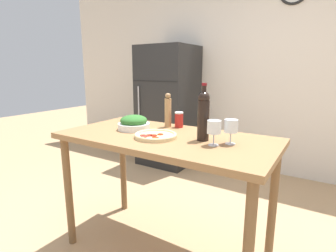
{
  "coord_description": "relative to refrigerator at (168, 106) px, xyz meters",
  "views": [
    {
      "loc": [
        0.95,
        -1.47,
        1.35
      ],
      "look_at": [
        0.0,
        0.04,
        0.96
      ],
      "focal_mm": 28.0,
      "sensor_mm": 36.0,
      "label": 1
    }
  ],
  "objects": [
    {
      "name": "refrigerator",
      "position": [
        0.0,
        0.0,
        0.0
      ],
      "size": [
        0.71,
        0.72,
        1.67
      ],
      "color": "black",
      "rests_on": "ground_plane"
    },
    {
      "name": "wine_glass_near",
      "position": [
        1.41,
        -1.74,
        0.17
      ],
      "size": [
        0.08,
        0.08,
        0.15
      ],
      "color": "silver",
      "rests_on": "prep_counter"
    },
    {
      "name": "salt_canister",
      "position": [
        0.99,
        -1.41,
        0.13
      ],
      "size": [
        0.07,
        0.07,
        0.12
      ],
      "color": "#B2231E",
      "rests_on": "prep_counter"
    },
    {
      "name": "prep_counter",
      "position": [
        1.04,
        -1.69,
        -0.04
      ],
      "size": [
        1.48,
        0.74,
        0.9
      ],
      "color": "olive",
      "rests_on": "ground_plane"
    },
    {
      "name": "wall_back",
      "position": [
        1.04,
        0.39,
        0.47
      ],
      "size": [
        6.4,
        0.09,
        2.6
      ],
      "color": "silver",
      "rests_on": "ground_plane"
    },
    {
      "name": "wine_glass_far",
      "position": [
        1.48,
        -1.65,
        0.18
      ],
      "size": [
        0.08,
        0.08,
        0.15
      ],
      "color": "silver",
      "rests_on": "prep_counter"
    },
    {
      "name": "pepper_mill",
      "position": [
        0.9,
        -1.44,
        0.2
      ],
      "size": [
        0.05,
        0.05,
        0.27
      ],
      "color": "#AD7F51",
      "rests_on": "prep_counter"
    },
    {
      "name": "wine_bottle",
      "position": [
        1.31,
        -1.66,
        0.24
      ],
      "size": [
        0.08,
        0.08,
        0.36
      ],
      "color": "black",
      "rests_on": "prep_counter"
    },
    {
      "name": "ground_plane",
      "position": [
        1.04,
        -1.69,
        -0.83
      ],
      "size": [
        14.0,
        14.0,
        0.0
      ],
      "primitive_type": "plane",
      "color": "tan"
    },
    {
      "name": "homemade_pizza",
      "position": [
        1.01,
        -1.77,
        0.08
      ],
      "size": [
        0.28,
        0.28,
        0.03
      ],
      "color": "#DBC189",
      "rests_on": "prep_counter"
    },
    {
      "name": "salad_bowl",
      "position": [
        0.74,
        -1.66,
        0.12
      ],
      "size": [
        0.24,
        0.24,
        0.11
      ],
      "color": "white",
      "rests_on": "prep_counter"
    }
  ]
}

